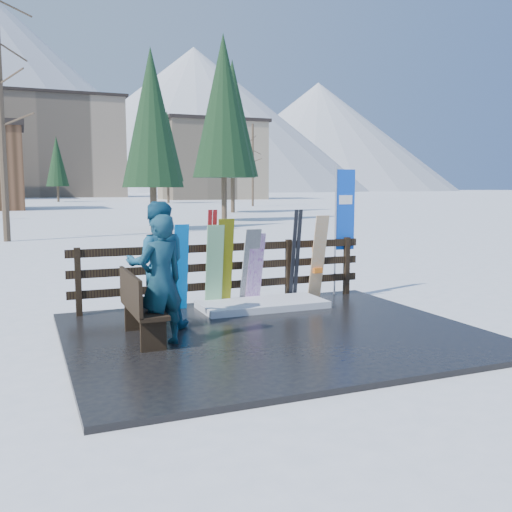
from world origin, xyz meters
name	(u,v)px	position (x,y,z in m)	size (l,w,h in m)	color
ground	(274,336)	(0.00, 0.00, 0.00)	(700.00, 700.00, 0.00)	white
deck	(274,334)	(0.00, 0.00, 0.04)	(6.00, 5.00, 0.08)	black
fence	(225,269)	(0.00, 2.20, 0.74)	(5.60, 0.10, 1.15)	black
snow_patch	(263,304)	(0.50, 1.60, 0.14)	(2.25, 1.00, 0.12)	white
bench	(138,305)	(-1.97, 0.25, 0.60)	(0.40, 1.50, 0.97)	black
snowboard_0	(181,267)	(-0.89, 1.98, 0.84)	(0.26, 0.03, 1.53)	#037FEC
snowboard_1	(214,266)	(-0.27, 1.98, 0.83)	(0.31, 0.03, 1.50)	white
snowboard_2	(225,263)	(-0.08, 1.98, 0.88)	(0.29, 0.03, 1.61)	#D1CE05
snowboard_3	(255,269)	(0.51, 1.98, 0.74)	(0.29, 0.03, 1.35)	white
snowboard_4	(250,267)	(0.41, 1.98, 0.78)	(0.30, 0.03, 1.45)	black
snowboard_5	(318,257)	(1.83, 1.98, 0.89)	(0.27, 0.03, 1.65)	silver
ski_pair_a	(211,258)	(-0.31, 2.05, 0.96)	(0.16, 0.26, 1.76)	#B21517
ski_pair_b	(295,255)	(1.37, 2.05, 0.95)	(0.17, 0.27, 1.73)	black
rental_flag	(343,215)	(2.52, 2.25, 1.69)	(0.45, 0.04, 2.60)	silver
person_front	(161,280)	(-1.73, -0.12, 0.98)	(0.65, 0.43, 1.79)	#175057
person_back	(157,265)	(-1.55, 0.90, 1.05)	(0.94, 0.73, 1.94)	navy
resort_buildings	(42,149)	(1.03, 115.41, 9.81)	(73.00, 87.60, 22.60)	tan
trees	(105,152)	(4.62, 51.45, 5.75)	(41.93, 68.84, 12.56)	#382B1E
mountains	(0,96)	(-10.50, 328.41, 50.20)	(520.00, 260.00, 120.00)	white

